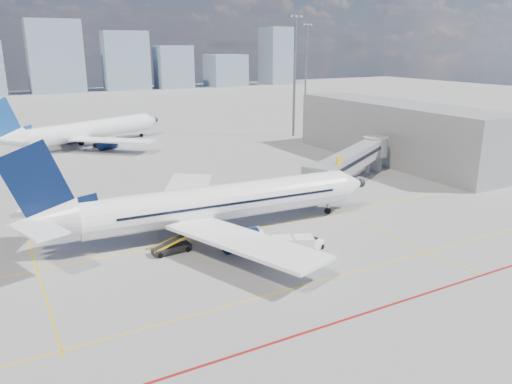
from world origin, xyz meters
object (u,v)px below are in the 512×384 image
Objects in this scene: second_aircraft at (84,131)px; baggage_tug at (313,244)px; main_aircraft at (209,205)px; ramp_worker at (310,250)px; cargo_dolly at (293,247)px; belt_loader at (173,247)px.

second_aircraft is 65.01m from baggage_tug.
second_aircraft is 15.41× the size of baggage_tug.
ramp_worker is (5.65, -10.72, -2.37)m from main_aircraft.
ramp_worker is at bearing -154.10° from baggage_tug.
main_aircraft reaches higher than baggage_tug.
cargo_dolly is at bearing -108.61° from second_aircraft.
second_aircraft is at bearing 39.44° from ramp_worker.
baggage_tug is (7.01, -9.28, -2.54)m from main_aircraft.
main_aircraft is 1.11× the size of second_aircraft.
cargo_dolly is 2.58× the size of ramp_worker.
main_aircraft is 11.03m from cargo_dolly.
baggage_tug is 0.43× the size of belt_loader.
second_aircraft is at bearing 77.58° from baggage_tug.
second_aircraft is at bearing 96.41° from main_aircraft.
baggage_tug is at bearing -10.89° from ramp_worker.
second_aircraft is 65.37m from cargo_dolly.
belt_loader reaches higher than ramp_worker.
cargo_dolly is 11.70m from belt_loader.
belt_loader is at bearing -145.73° from main_aircraft.
baggage_tug is at bearing 36.33° from cargo_dolly.
belt_loader is at bearing 132.40° from baggage_tug.
second_aircraft is 66.25m from ramp_worker.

